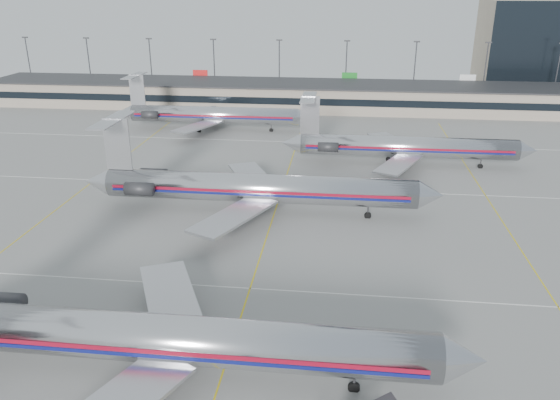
# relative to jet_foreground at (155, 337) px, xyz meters

# --- Properties ---
(ground) EXTENTS (260.00, 260.00, 0.00)m
(ground) POSITION_rel_jet_foreground_xyz_m (4.96, 4.00, -3.63)
(ground) COLOR gray
(ground) RESTS_ON ground
(apron_markings) EXTENTS (160.00, 0.15, 0.02)m
(apron_markings) POSITION_rel_jet_foreground_xyz_m (4.96, 14.00, -3.62)
(apron_markings) COLOR silver
(apron_markings) RESTS_ON ground
(terminal) EXTENTS (162.00, 17.00, 6.25)m
(terminal) POSITION_rel_jet_foreground_xyz_m (4.96, 101.97, -0.47)
(terminal) COLOR gray
(terminal) RESTS_ON ground
(light_mast_row) EXTENTS (163.60, 0.40, 15.28)m
(light_mast_row) POSITION_rel_jet_foreground_xyz_m (4.96, 116.00, 4.95)
(light_mast_row) COLOR #38383D
(light_mast_row) RESTS_ON ground
(distant_building) EXTENTS (30.00, 20.00, 25.00)m
(distant_building) POSITION_rel_jet_foreground_xyz_m (66.96, 132.00, 8.87)
(distant_building) COLOR tan
(distant_building) RESTS_ON ground
(jet_foreground) EXTENTS (47.83, 28.16, 12.52)m
(jet_foreground) POSITION_rel_jet_foreground_xyz_m (0.00, 0.00, 0.00)
(jet_foreground) COLOR silver
(jet_foreground) RESTS_ON ground
(jet_second_row) EXTENTS (48.31, 28.45, 12.65)m
(jet_second_row) POSITION_rel_jet_foreground_xyz_m (1.99, 33.60, 0.04)
(jet_second_row) COLOR silver
(jet_second_row) RESTS_ON ground
(jet_third_row) EXTENTS (42.51, 26.15, 11.62)m
(jet_third_row) POSITION_rel_jet_foreground_xyz_m (23.78, 57.19, -0.26)
(jet_third_row) COLOR silver
(jet_third_row) RESTS_ON ground
(jet_back_row) EXTENTS (41.87, 25.75, 11.45)m
(jet_back_row) POSITION_rel_jet_foreground_xyz_m (-14.30, 77.50, -0.31)
(jet_back_row) COLOR silver
(jet_back_row) RESTS_ON ground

